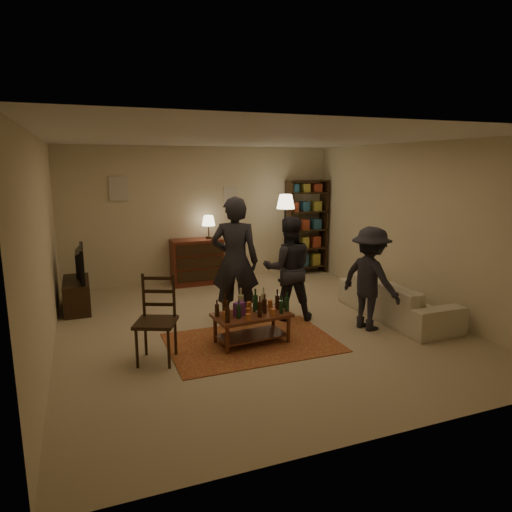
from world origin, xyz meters
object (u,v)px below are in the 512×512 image
coffee_table (252,316)px  person_by_sofa (370,279)px  person_left (235,262)px  tv_stand (77,287)px  bookshelf (306,226)px  floor_lamp (286,208)px  sofa (397,298)px  person_right (288,269)px  dresser (198,260)px  dining_chair (157,315)px

coffee_table → person_by_sofa: (1.79, -0.08, 0.37)m
person_by_sofa → person_left: bearing=46.8°
tv_stand → bookshelf: (4.69, 0.98, 0.65)m
floor_lamp → person_left: (-1.75, -2.03, -0.55)m
tv_stand → sofa: size_ratio=0.51×
tv_stand → person_by_sofa: size_ratio=0.71×
coffee_table → person_by_sofa: 1.83m
bookshelf → tv_stand: bearing=-168.2°
tv_stand → coffee_table: bearing=-47.5°
tv_stand → person_right: person_right is taller
sofa → person_right: person_right is taller
bookshelf → floor_lamp: (-0.73, -0.51, 0.47)m
dresser → sofa: dresser is taller
coffee_table → sofa: bearing=3.9°
dining_chair → bookshelf: size_ratio=0.53×
coffee_table → person_right: bearing=39.7°
person_by_sofa → tv_stand: bearing=41.9°
coffee_table → floor_lamp: (1.79, 2.84, 1.12)m
person_by_sofa → dresser: bearing=10.6°
bookshelf → person_right: bearing=-122.2°
person_right → person_by_sofa: (0.92, -0.81, -0.05)m
dresser → bookshelf: bookshelf is taller
sofa → person_by_sofa: 0.86m
floor_lamp → sofa: bearing=-75.5°
bookshelf → floor_lamp: bookshelf is taller
sofa → person_right: bearing=71.0°
bookshelf → sofa: 3.26m
dining_chair → sofa: bearing=26.8°
dining_chair → bookshelf: 5.11m
dresser → person_left: person_left is taller
dresser → person_by_sofa: 3.78m
dining_chair → floor_lamp: 4.30m
bookshelf → sofa: (-0.05, -3.18, -0.73)m
bookshelf → person_left: 3.56m
coffee_table → person_left: person_left is taller
coffee_table → person_right: person_right is taller
dining_chair → dresser: (1.33, 3.35, -0.09)m
floor_lamp → person_left: person_left is taller
tv_stand → dresser: size_ratio=0.78×
person_right → person_left: bearing=10.9°
sofa → person_right: (-1.61, 0.55, 0.49)m
bookshelf → sofa: size_ratio=0.97×
dresser → floor_lamp: floor_lamp is taller
tv_stand → person_right: (3.04, -1.65, 0.41)m
person_left → person_right: (0.83, -0.08, -0.16)m
coffee_table → tv_stand: (-2.17, 2.37, 0.00)m
bookshelf → person_right: (-1.65, -2.63, -0.24)m
dining_chair → dresser: dresser is taller
coffee_table → tv_stand: size_ratio=0.99×
person_by_sofa → floor_lamp: bearing=-16.3°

